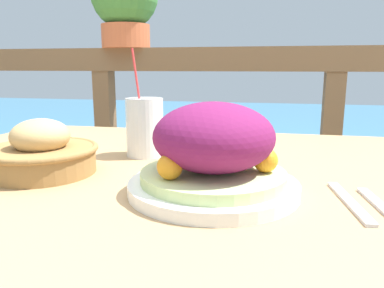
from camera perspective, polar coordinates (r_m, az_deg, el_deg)
patio_table at (r=0.81m, az=-5.61°, el=-9.47°), size 1.17×0.94×0.72m
railing_fence at (r=1.50m, az=2.98°, el=3.71°), size 2.80×0.08×1.00m
sea_backdrop at (r=4.04m, az=8.59°, el=0.97°), size 12.00×4.00×0.36m
salad_plate at (r=0.61m, az=3.29°, el=-1.55°), size 0.28×0.28×0.15m
drink_glass at (r=0.88m, az=-7.21°, el=2.58°), size 0.09×0.09×0.25m
bread_basket at (r=0.79m, az=-21.92°, el=-1.26°), size 0.22×0.22×0.11m
potted_plant at (r=1.59m, az=-10.22°, el=20.64°), size 0.26×0.26×0.34m
fork at (r=0.63m, az=22.85°, el=-8.10°), size 0.04×0.18×0.00m
knife at (r=0.62m, az=27.20°, el=-8.81°), size 0.04×0.18×0.00m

